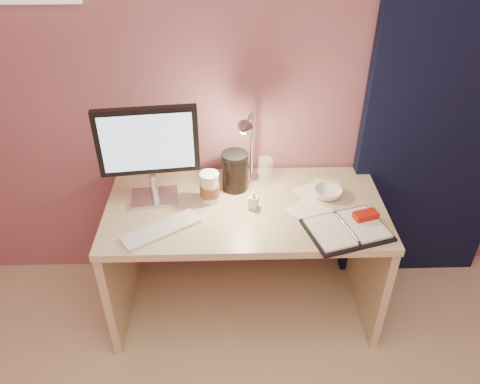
{
  "coord_description": "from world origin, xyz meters",
  "views": [
    {
      "loc": [
        -0.08,
        -0.5,
        2.14
      ],
      "look_at": [
        -0.03,
        1.33,
        0.85
      ],
      "focal_mm": 35.0,
      "sensor_mm": 36.0,
      "label": 1
    }
  ],
  "objects_px": {
    "clear_cup": "(265,170)",
    "lotion_bottle": "(253,200)",
    "planner": "(349,228)",
    "dark_jar": "(235,173)",
    "monitor": "(148,147)",
    "keyboard": "(161,229)",
    "desk": "(244,231)",
    "coffee_cup": "(210,188)",
    "desk_lamp": "(259,146)",
    "bowl": "(328,193)"
  },
  "relations": [
    {
      "from": "monitor",
      "to": "coffee_cup",
      "type": "distance_m",
      "value": 0.37
    },
    {
      "from": "desk",
      "to": "coffee_cup",
      "type": "height_order",
      "value": "coffee_cup"
    },
    {
      "from": "coffee_cup",
      "to": "lotion_bottle",
      "type": "distance_m",
      "value": 0.23
    },
    {
      "from": "desk",
      "to": "monitor",
      "type": "bearing_deg",
      "value": -179.69
    },
    {
      "from": "keyboard",
      "to": "dark_jar",
      "type": "bearing_deg",
      "value": 10.21
    },
    {
      "from": "bowl",
      "to": "keyboard",
      "type": "bearing_deg",
      "value": -163.13
    },
    {
      "from": "clear_cup",
      "to": "keyboard",
      "type": "bearing_deg",
      "value": -141.99
    },
    {
      "from": "planner",
      "to": "lotion_bottle",
      "type": "relative_size",
      "value": 4.45
    },
    {
      "from": "monitor",
      "to": "keyboard",
      "type": "bearing_deg",
      "value": -83.36
    },
    {
      "from": "keyboard",
      "to": "desk_lamp",
      "type": "height_order",
      "value": "desk_lamp"
    },
    {
      "from": "planner",
      "to": "desk",
      "type": "bearing_deg",
      "value": 132.91
    },
    {
      "from": "clear_cup",
      "to": "dark_jar",
      "type": "xyz_separation_m",
      "value": [
        -0.16,
        -0.06,
        0.02
      ]
    },
    {
      "from": "keyboard",
      "to": "monitor",
      "type": "bearing_deg",
      "value": 69.23
    },
    {
      "from": "lotion_bottle",
      "to": "dark_jar",
      "type": "bearing_deg",
      "value": 116.89
    },
    {
      "from": "planner",
      "to": "dark_jar",
      "type": "height_order",
      "value": "dark_jar"
    },
    {
      "from": "coffee_cup",
      "to": "desk_lamp",
      "type": "bearing_deg",
      "value": 18.81
    },
    {
      "from": "monitor",
      "to": "planner",
      "type": "distance_m",
      "value": 1.02
    },
    {
      "from": "planner",
      "to": "monitor",
      "type": "bearing_deg",
      "value": 146.93
    },
    {
      "from": "desk",
      "to": "lotion_bottle",
      "type": "distance_m",
      "value": 0.29
    },
    {
      "from": "planner",
      "to": "dark_jar",
      "type": "bearing_deg",
      "value": 128.56
    },
    {
      "from": "desk",
      "to": "monitor",
      "type": "relative_size",
      "value": 2.74
    },
    {
      "from": "keyboard",
      "to": "lotion_bottle",
      "type": "bearing_deg",
      "value": -12.99
    },
    {
      "from": "planner",
      "to": "lotion_bottle",
      "type": "xyz_separation_m",
      "value": [
        -0.44,
        0.19,
        0.03
      ]
    },
    {
      "from": "lotion_bottle",
      "to": "coffee_cup",
      "type": "bearing_deg",
      "value": 162.05
    },
    {
      "from": "planner",
      "to": "clear_cup",
      "type": "xyz_separation_m",
      "value": [
        -0.36,
        0.42,
        0.05
      ]
    },
    {
      "from": "monitor",
      "to": "planner",
      "type": "xyz_separation_m",
      "value": [
        0.94,
        -0.28,
        -0.29
      ]
    },
    {
      "from": "clear_cup",
      "to": "desk_lamp",
      "type": "height_order",
      "value": "desk_lamp"
    },
    {
      "from": "monitor",
      "to": "bowl",
      "type": "height_order",
      "value": "monitor"
    },
    {
      "from": "keyboard",
      "to": "dark_jar",
      "type": "height_order",
      "value": "dark_jar"
    },
    {
      "from": "monitor",
      "to": "planner",
      "type": "relative_size",
      "value": 1.19
    },
    {
      "from": "keyboard",
      "to": "clear_cup",
      "type": "relative_size",
      "value": 2.74
    },
    {
      "from": "desk_lamp",
      "to": "clear_cup",
      "type": "bearing_deg",
      "value": 78.4
    },
    {
      "from": "clear_cup",
      "to": "monitor",
      "type": "bearing_deg",
      "value": -165.7
    },
    {
      "from": "desk_lamp",
      "to": "lotion_bottle",
      "type": "bearing_deg",
      "value": -84.98
    },
    {
      "from": "clear_cup",
      "to": "lotion_bottle",
      "type": "distance_m",
      "value": 0.25
    },
    {
      "from": "clear_cup",
      "to": "desk_lamp",
      "type": "distance_m",
      "value": 0.22
    },
    {
      "from": "desk",
      "to": "keyboard",
      "type": "xyz_separation_m",
      "value": [
        -0.4,
        -0.26,
        0.23
      ]
    },
    {
      "from": "monitor",
      "to": "lotion_bottle",
      "type": "bearing_deg",
      "value": -16.38
    },
    {
      "from": "keyboard",
      "to": "bowl",
      "type": "bearing_deg",
      "value": -17.12
    },
    {
      "from": "clear_cup",
      "to": "desk",
      "type": "bearing_deg",
      "value": -128.26
    },
    {
      "from": "desk",
      "to": "bowl",
      "type": "distance_m",
      "value": 0.5
    },
    {
      "from": "coffee_cup",
      "to": "dark_jar",
      "type": "relative_size",
      "value": 0.85
    },
    {
      "from": "keyboard",
      "to": "planner",
      "type": "bearing_deg",
      "value": -35.47
    },
    {
      "from": "keyboard",
      "to": "planner",
      "type": "xyz_separation_m",
      "value": [
        0.88,
        -0.02,
        0.01
      ]
    },
    {
      "from": "monitor",
      "to": "desk",
      "type": "bearing_deg",
      "value": -6.27
    },
    {
      "from": "monitor",
      "to": "planner",
      "type": "height_order",
      "value": "monitor"
    },
    {
      "from": "desk",
      "to": "lotion_bottle",
      "type": "xyz_separation_m",
      "value": [
        0.04,
        -0.09,
        0.27
      ]
    },
    {
      "from": "coffee_cup",
      "to": "dark_jar",
      "type": "distance_m",
      "value": 0.17
    },
    {
      "from": "bowl",
      "to": "dark_jar",
      "type": "bearing_deg",
      "value": 169.17
    },
    {
      "from": "bowl",
      "to": "desk_lamp",
      "type": "distance_m",
      "value": 0.44
    }
  ]
}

